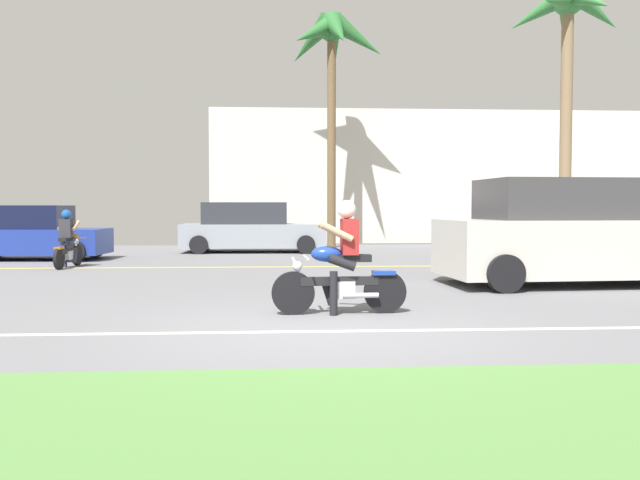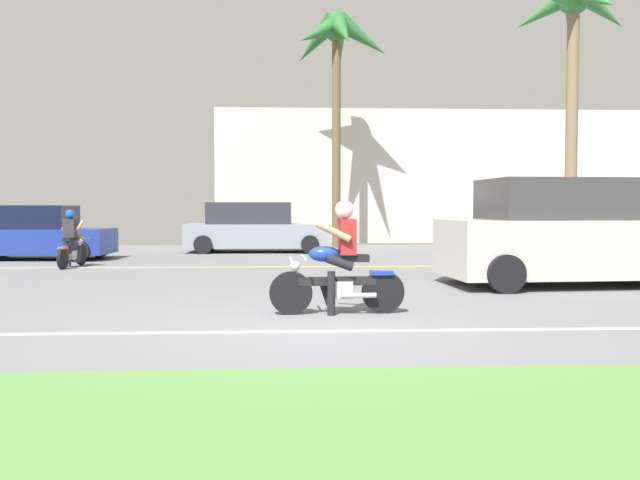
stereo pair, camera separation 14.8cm
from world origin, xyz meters
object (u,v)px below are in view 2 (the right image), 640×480
at_px(parked_car_0, 37,234).
at_px(parked_car_1, 256,229).
at_px(palm_tree_1, 336,48).
at_px(suv_nearby, 576,234).
at_px(motorcyclist_distant, 72,243).
at_px(motorcyclist, 338,266).
at_px(palm_tree_0, 574,24).

xyz_separation_m(parked_car_0, parked_car_1, (5.78, 2.82, 0.04)).
distance_m(parked_car_0, palm_tree_1, 11.71).
height_order(suv_nearby, motorcyclist_distant, suv_nearby).
bearing_deg(motorcyclist, motorcyclist_distant, 127.28).
xyz_separation_m(suv_nearby, palm_tree_1, (-3.45, 12.00, 5.97)).
height_order(parked_car_0, palm_tree_1, palm_tree_1).
bearing_deg(palm_tree_0, parked_car_0, -168.18).
bearing_deg(parked_car_0, suv_nearby, -29.81).
xyz_separation_m(motorcyclist, palm_tree_1, (1.10, 15.18, 6.26)).
relative_size(parked_car_0, parked_car_1, 0.86).
xyz_separation_m(parked_car_0, palm_tree_1, (8.47, 5.16, 6.22)).
bearing_deg(palm_tree_1, parked_car_1, -138.88).
distance_m(suv_nearby, parked_car_1, 11.44).
bearing_deg(parked_car_1, motorcyclist_distant, -127.40).
distance_m(palm_tree_0, motorcyclist_distant, 16.99).
height_order(motorcyclist, palm_tree_0, palm_tree_0).
bearing_deg(motorcyclist, palm_tree_0, 56.91).
relative_size(parked_car_0, palm_tree_0, 0.44).
relative_size(parked_car_1, palm_tree_1, 0.55).
relative_size(motorcyclist, suv_nearby, 0.37).
xyz_separation_m(parked_car_1, palm_tree_1, (2.69, 2.35, 6.17)).
xyz_separation_m(motorcyclist, suv_nearby, (4.55, 3.18, 0.30)).
bearing_deg(palm_tree_1, motorcyclist_distant, -131.37).
distance_m(suv_nearby, parked_car_0, 13.74).
distance_m(suv_nearby, motorcyclist_distant, 11.11).
bearing_deg(suv_nearby, palm_tree_1, 106.07).
bearing_deg(motorcyclist, palm_tree_1, 85.86).
relative_size(suv_nearby, parked_car_0, 1.28).
xyz_separation_m(suv_nearby, parked_car_1, (-6.14, 9.65, -0.21)).
relative_size(suv_nearby, parked_car_1, 1.09).
bearing_deg(palm_tree_1, suv_nearby, -73.93).
height_order(palm_tree_1, motorcyclist_distant, palm_tree_1).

